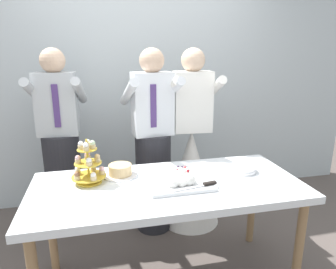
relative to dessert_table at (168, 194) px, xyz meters
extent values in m
cube|color=silver|center=(0.00, 1.48, 0.75)|extent=(5.20, 0.10, 2.90)
cube|color=silver|center=(0.00, 0.00, 0.05)|extent=(1.80, 0.80, 0.05)
cylinder|color=olive|center=(0.82, -0.32, -0.34)|extent=(0.06, 0.06, 0.72)
cylinder|color=olive|center=(-0.82, 0.32, -0.34)|extent=(0.06, 0.06, 0.72)
cylinder|color=olive|center=(0.82, 0.32, -0.34)|extent=(0.06, 0.06, 0.72)
cylinder|color=gold|center=(-0.51, 0.14, 0.08)|extent=(0.17, 0.17, 0.01)
cylinder|color=gold|center=(-0.51, 0.14, 0.23)|extent=(0.01, 0.01, 0.31)
cylinder|color=gold|center=(-0.51, 0.14, 0.12)|extent=(0.23, 0.23, 0.01)
cylinder|color=#D1B784|center=(-0.43, 0.15, 0.14)|extent=(0.04, 0.04, 0.03)
sphere|color=#EAB7C6|center=(-0.43, 0.15, 0.16)|extent=(0.04, 0.04, 0.04)
cylinder|color=#D1B784|center=(-0.48, 0.22, 0.14)|extent=(0.04, 0.04, 0.03)
sphere|color=beige|center=(-0.48, 0.22, 0.16)|extent=(0.04, 0.04, 0.04)
cylinder|color=#D1B784|center=(-0.59, 0.19, 0.14)|extent=(0.04, 0.04, 0.03)
sphere|color=white|center=(-0.59, 0.19, 0.16)|extent=(0.04, 0.04, 0.04)
cylinder|color=#D1B784|center=(-0.59, 0.09, 0.14)|extent=(0.04, 0.04, 0.03)
sphere|color=brown|center=(-0.59, 0.09, 0.16)|extent=(0.04, 0.04, 0.04)
cylinder|color=#D1B784|center=(-0.48, 0.06, 0.14)|extent=(0.04, 0.04, 0.03)
sphere|color=white|center=(-0.48, 0.06, 0.16)|extent=(0.04, 0.04, 0.04)
cylinder|color=gold|center=(-0.51, 0.14, 0.21)|extent=(0.18, 0.18, 0.01)
cylinder|color=#D1B784|center=(-0.45, 0.14, 0.23)|extent=(0.04, 0.04, 0.03)
sphere|color=#D6B27A|center=(-0.45, 0.14, 0.25)|extent=(0.04, 0.04, 0.04)
cylinder|color=#D1B784|center=(-0.52, 0.20, 0.23)|extent=(0.04, 0.04, 0.03)
sphere|color=#EAB7C6|center=(-0.52, 0.20, 0.25)|extent=(0.04, 0.04, 0.04)
cylinder|color=#D1B784|center=(-0.58, 0.14, 0.23)|extent=(0.04, 0.04, 0.03)
sphere|color=#EAB7C6|center=(-0.58, 0.14, 0.25)|extent=(0.04, 0.04, 0.04)
cylinder|color=#D1B784|center=(-0.50, 0.08, 0.23)|extent=(0.04, 0.04, 0.03)
sphere|color=white|center=(-0.50, 0.08, 0.25)|extent=(0.04, 0.04, 0.04)
cylinder|color=gold|center=(-0.51, 0.14, 0.31)|extent=(0.13, 0.13, 0.01)
cylinder|color=#D1B784|center=(-0.48, 0.14, 0.33)|extent=(0.04, 0.04, 0.03)
sphere|color=beige|center=(-0.48, 0.14, 0.35)|extent=(0.04, 0.04, 0.04)
cylinder|color=#D1B784|center=(-0.51, 0.18, 0.33)|extent=(0.04, 0.04, 0.03)
sphere|color=white|center=(-0.51, 0.18, 0.35)|extent=(0.04, 0.04, 0.04)
cylinder|color=#D1B784|center=(-0.55, 0.15, 0.33)|extent=(0.04, 0.04, 0.03)
sphere|color=white|center=(-0.55, 0.15, 0.35)|extent=(0.04, 0.04, 0.04)
cylinder|color=#D1B784|center=(-0.52, 0.11, 0.33)|extent=(0.04, 0.04, 0.03)
sphere|color=white|center=(-0.52, 0.11, 0.35)|extent=(0.04, 0.04, 0.04)
cube|color=silver|center=(0.07, -0.04, 0.09)|extent=(0.42, 0.31, 0.02)
sphere|color=white|center=(0.11, -0.04, 0.13)|extent=(0.09, 0.09, 0.09)
sphere|color=white|center=(0.13, 0.02, 0.13)|extent=(0.08, 0.08, 0.08)
sphere|color=white|center=(0.07, 0.03, 0.13)|extent=(0.09, 0.09, 0.09)
sphere|color=white|center=(0.01, 0.02, 0.13)|extent=(0.10, 0.10, 0.10)
sphere|color=white|center=(0.01, -0.04, 0.12)|extent=(0.07, 0.07, 0.07)
sphere|color=white|center=(0.01, -0.10, 0.12)|extent=(0.07, 0.07, 0.07)
sphere|color=white|center=(0.07, -0.10, 0.12)|extent=(0.07, 0.07, 0.07)
sphere|color=white|center=(0.12, -0.08, 0.13)|extent=(0.09, 0.09, 0.09)
sphere|color=white|center=(0.07, -0.04, 0.14)|extent=(0.11, 0.11, 0.11)
sphere|color=#B21923|center=(0.05, -0.05, 0.19)|extent=(0.02, 0.02, 0.02)
sphere|color=#DB474C|center=(0.11, -0.02, 0.19)|extent=(0.02, 0.02, 0.02)
sphere|color=#B21923|center=(0.12, -0.06, 0.18)|extent=(0.02, 0.02, 0.02)
sphere|color=#2D1938|center=(0.07, 0.01, 0.18)|extent=(0.02, 0.02, 0.02)
sphere|color=#2D1938|center=(0.07, -0.05, 0.18)|extent=(0.02, 0.02, 0.02)
sphere|color=#B21923|center=(0.05, -0.06, 0.18)|extent=(0.02, 0.02, 0.02)
sphere|color=#2D1938|center=(0.10, 0.01, 0.18)|extent=(0.02, 0.02, 0.02)
cube|color=silver|center=(0.10, -0.15, 0.10)|extent=(0.23, 0.06, 0.00)
cube|color=black|center=(0.25, -0.13, 0.11)|extent=(0.09, 0.04, 0.02)
cylinder|color=white|center=(0.58, 0.08, 0.08)|extent=(0.18, 0.18, 0.01)
cylinder|color=white|center=(0.58, 0.08, 0.09)|extent=(0.18, 0.18, 0.01)
cylinder|color=white|center=(0.58, 0.08, 0.10)|extent=(0.18, 0.18, 0.01)
cylinder|color=white|center=(0.59, 0.08, 0.11)|extent=(0.18, 0.18, 0.01)
cylinder|color=white|center=(-0.30, 0.21, 0.08)|extent=(0.24, 0.24, 0.01)
cylinder|color=#D6B27A|center=(-0.30, 0.21, 0.12)|extent=(0.16, 0.16, 0.07)
cylinder|color=#232328|center=(0.03, 0.73, -0.24)|extent=(0.32, 0.32, 0.92)
cube|color=white|center=(0.03, 0.73, 0.49)|extent=(0.36, 0.23, 0.54)
sphere|color=#D8B293|center=(0.03, 0.73, 0.85)|extent=(0.21, 0.21, 0.21)
cylinder|color=white|center=(-0.17, 0.71, 0.60)|extent=(0.12, 0.49, 0.28)
cylinder|color=white|center=(0.21, 0.75, 0.60)|extent=(0.12, 0.49, 0.28)
cube|color=#4C3372|center=(0.02, 0.63, 0.49)|extent=(0.05, 0.02, 0.36)
cone|color=white|center=(0.40, 0.77, -0.24)|extent=(0.56, 0.56, 0.92)
cube|color=white|center=(0.40, 0.77, 0.49)|extent=(0.35, 0.22, 0.54)
sphere|color=beige|center=(0.40, 0.77, 0.85)|extent=(0.21, 0.21, 0.21)
cylinder|color=white|center=(0.22, 0.78, 0.60)|extent=(0.11, 0.49, 0.28)
cylinder|color=white|center=(0.60, 0.76, 0.60)|extent=(0.11, 0.49, 0.28)
cylinder|color=#232328|center=(-0.77, 0.92, -0.24)|extent=(0.32, 0.32, 0.92)
cube|color=#B2B7BC|center=(-0.77, 0.92, 0.49)|extent=(0.35, 0.22, 0.54)
sphere|color=#D8B293|center=(-0.77, 0.92, 0.85)|extent=(0.21, 0.21, 0.21)
cylinder|color=#B2B7BC|center=(-0.95, 0.93, 0.60)|extent=(0.11, 0.49, 0.28)
cylinder|color=#B2B7BC|center=(-0.57, 0.91, 0.60)|extent=(0.11, 0.49, 0.28)
cube|color=#4C3372|center=(-0.76, 0.81, 0.49)|extent=(0.05, 0.02, 0.36)
camera|label=1|loc=(-0.43, -1.83, 0.94)|focal=32.67mm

